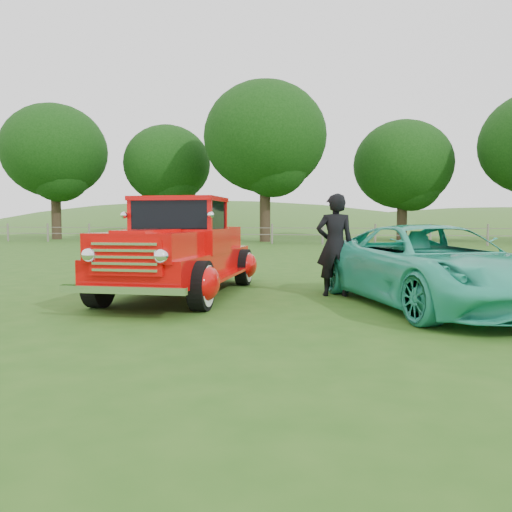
% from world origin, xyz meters
% --- Properties ---
extents(ground, '(140.00, 140.00, 0.00)m').
position_xyz_m(ground, '(0.00, 0.00, 0.00)').
color(ground, '#275316').
rests_on(ground, ground).
extents(distant_hills, '(116.00, 60.00, 18.00)m').
position_xyz_m(distant_hills, '(-4.08, 59.46, -4.55)').
color(distant_hills, '#396525').
rests_on(distant_hills, ground).
extents(fence_line, '(48.00, 0.12, 1.20)m').
position_xyz_m(fence_line, '(0.00, 22.00, 0.60)').
color(fence_line, slate).
rests_on(fence_line, ground).
extents(tree_far_west, '(7.60, 7.60, 9.93)m').
position_xyz_m(tree_far_west, '(-20.00, 26.00, 6.49)').
color(tree_far_west, '#2F2317').
rests_on(tree_far_west, ground).
extents(tree_mid_west, '(6.40, 6.40, 8.46)m').
position_xyz_m(tree_mid_west, '(-12.00, 28.00, 5.55)').
color(tree_mid_west, '#2F2317').
rests_on(tree_mid_west, ground).
extents(tree_near_west, '(8.00, 8.00, 10.42)m').
position_xyz_m(tree_near_west, '(-4.00, 25.00, 6.80)').
color(tree_near_west, '#2F2317').
rests_on(tree_near_west, ground).
extents(tree_near_east, '(6.80, 6.80, 8.33)m').
position_xyz_m(tree_near_east, '(5.00, 29.00, 5.25)').
color(tree_near_east, '#2F2317').
rests_on(tree_near_east, ground).
extents(red_pickup, '(2.31, 5.02, 1.78)m').
position_xyz_m(red_pickup, '(-1.03, 1.26, 0.80)').
color(red_pickup, black).
rests_on(red_pickup, ground).
extents(teal_sedan, '(3.86, 5.13, 1.30)m').
position_xyz_m(teal_sedan, '(3.27, 0.87, 0.65)').
color(teal_sedan, '#2DB594').
rests_on(teal_sedan, ground).
extents(man, '(0.75, 0.57, 1.84)m').
position_xyz_m(man, '(1.72, 1.72, 0.92)').
color(man, black).
rests_on(man, ground).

